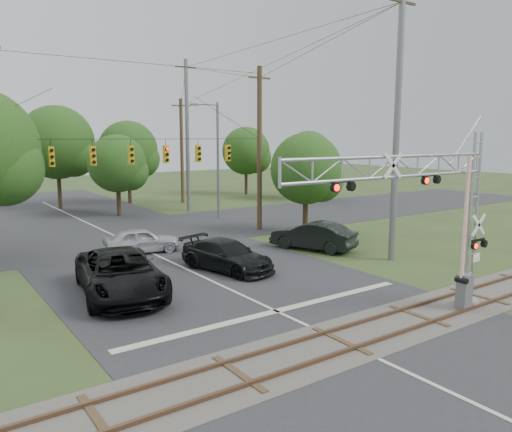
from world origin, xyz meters
TOP-DOWN VIEW (x-y plane):
  - ground at (0.00, 0.00)m, footprint 160.00×160.00m
  - road_main at (0.00, 10.00)m, footprint 14.00×90.00m
  - road_cross at (0.00, 24.00)m, footprint 90.00×12.00m
  - railroad_track at (0.00, 2.00)m, footprint 90.00×3.20m
  - crossing_gantry at (3.72, 1.64)m, footprint 9.97×0.87m
  - traffic_signal_span at (0.88, 20.00)m, footprint 19.34×0.36m
  - pickup_black at (-4.16, 10.89)m, footprint 4.29×7.27m
  - car_dark at (1.63, 11.73)m, footprint 3.39×5.66m
  - sedan_silver at (-0.41, 17.83)m, footprint 4.56×2.37m
  - suv_dark at (8.31, 12.81)m, footprint 3.55×5.38m
  - streetlight at (9.40, 25.93)m, footprint 2.50×0.26m
  - utility_poles at (2.64, 22.58)m, footprint 25.30×28.69m
  - treeline at (-2.31, 33.07)m, footprint 56.22×27.97m

SIDE VIEW (x-z plane):
  - ground at x=0.00m, z-range 0.00..0.00m
  - road_main at x=0.00m, z-range 0.00..0.02m
  - road_cross at x=0.00m, z-range 0.00..0.02m
  - railroad_track at x=0.00m, z-range -0.05..0.11m
  - sedan_silver at x=-0.41m, z-range 0.00..1.48m
  - car_dark at x=1.63m, z-range 0.00..1.54m
  - suv_dark at x=8.31m, z-range 0.00..1.68m
  - pickup_black at x=-4.16m, z-range 0.00..1.90m
  - crossing_gantry at x=3.72m, z-range 0.80..7.61m
  - streetlight at x=9.40m, z-range 0.56..9.93m
  - treeline at x=-2.31m, z-range 0.59..10.39m
  - traffic_signal_span at x=0.88m, z-range -0.03..11.47m
  - utility_poles at x=2.64m, z-range -0.82..13.27m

